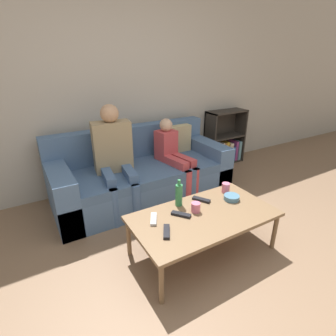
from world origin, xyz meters
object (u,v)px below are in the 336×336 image
(cup_far, at_px, (226,188))
(coffee_table, at_px, (204,218))
(tv_remote_3, at_px, (167,232))
(person_adult, at_px, (114,152))
(couch, at_px, (142,175))
(cup_near, at_px, (196,207))
(bookshelf, at_px, (223,144))
(bottle, at_px, (179,195))
(tv_remote_2, at_px, (154,219))
(tv_remote_1, at_px, (201,200))
(person_child, at_px, (174,154))
(snack_bowl, at_px, (232,197))
(tv_remote_0, at_px, (181,214))

(cup_far, bearing_deg, coffee_table, -153.55)
(tv_remote_3, bearing_deg, person_adult, 118.92)
(couch, relative_size, cup_far, 21.78)
(cup_near, bearing_deg, bookshelf, 42.42)
(cup_far, bearing_deg, tv_remote_3, -162.06)
(coffee_table, distance_m, bottle, 0.30)
(coffee_table, xyz_separation_m, tv_remote_2, (-0.41, 0.14, 0.04))
(tv_remote_1, bearing_deg, tv_remote_2, 154.93)
(cup_near, bearing_deg, person_child, 68.95)
(person_adult, xyz_separation_m, snack_bowl, (0.76, -1.07, -0.27))
(cup_near, bearing_deg, tv_remote_1, 38.68)
(coffee_table, bearing_deg, tv_remote_1, 58.94)
(coffee_table, distance_m, snack_bowl, 0.39)
(tv_remote_0, distance_m, bottle, 0.20)
(bookshelf, height_order, tv_remote_0, bookshelf)
(cup_far, height_order, snack_bowl, cup_far)
(person_child, bearing_deg, tv_remote_3, -133.02)
(tv_remote_0, xyz_separation_m, tv_remote_2, (-0.23, 0.06, 0.00))
(tv_remote_3, bearing_deg, snack_bowl, 39.55)
(bookshelf, bearing_deg, cup_near, -137.58)
(bookshelf, height_order, bottle, bookshelf)
(bookshelf, bearing_deg, person_adult, -167.35)
(person_child, bearing_deg, cup_near, -120.45)
(coffee_table, distance_m, tv_remote_3, 0.41)
(snack_bowl, relative_size, bottle, 0.57)
(tv_remote_1, bearing_deg, bookshelf, 11.55)
(tv_remote_0, bearing_deg, cup_far, -25.80)
(couch, height_order, cup_near, couch)
(person_child, xyz_separation_m, cup_near, (-0.39, -1.01, -0.10))
(couch, distance_m, coffee_table, 1.22)
(coffee_table, bearing_deg, snack_bowl, 10.80)
(tv_remote_0, distance_m, tv_remote_1, 0.32)
(cup_near, distance_m, tv_remote_3, 0.39)
(person_child, bearing_deg, tv_remote_2, -138.58)
(cup_far, relative_size, tv_remote_2, 0.56)
(bookshelf, height_order, cup_near, bookshelf)
(cup_near, distance_m, cup_far, 0.49)
(bookshelf, height_order, tv_remote_3, bookshelf)
(cup_near, bearing_deg, tv_remote_3, -160.35)
(cup_near, bearing_deg, snack_bowl, -0.49)
(snack_bowl, bearing_deg, tv_remote_0, 178.51)
(bookshelf, height_order, tv_remote_1, bookshelf)
(tv_remote_2, height_order, bottle, bottle)
(person_child, xyz_separation_m, cup_far, (0.08, -0.87, -0.10))
(tv_remote_1, bearing_deg, tv_remote_3, 174.81)
(snack_bowl, bearing_deg, person_child, 91.55)
(cup_near, xyz_separation_m, tv_remote_3, (-0.37, -0.13, -0.03))
(bookshelf, xyz_separation_m, snack_bowl, (-1.24, -1.52, 0.10))
(snack_bowl, bearing_deg, tv_remote_2, 174.90)
(tv_remote_2, bearing_deg, tv_remote_0, 15.67)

